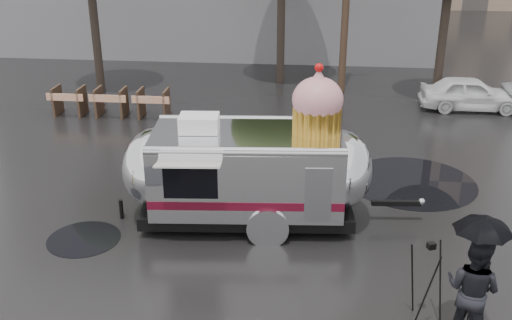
# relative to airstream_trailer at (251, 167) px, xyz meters

# --- Properties ---
(ground) EXTENTS (120.00, 120.00, 0.00)m
(ground) POSITION_rel_airstream_trailer_xyz_m (-0.09, -2.98, -1.34)
(ground) COLOR black
(ground) RESTS_ON ground
(puddles) EXTENTS (10.09, 9.70, 0.01)m
(puddles) POSITION_rel_airstream_trailer_xyz_m (2.08, 1.07, -1.33)
(puddles) COLOR black
(puddles) RESTS_ON ground
(barricade_row) EXTENTS (4.30, 0.80, 1.00)m
(barricade_row) POSITION_rel_airstream_trailer_xyz_m (-5.64, 6.98, -0.81)
(barricade_row) COLOR #473323
(barricade_row) RESTS_ON ground
(airstream_trailer) EXTENTS (7.06, 3.01, 3.81)m
(airstream_trailer) POSITION_rel_airstream_trailer_xyz_m (0.00, 0.00, 0.00)
(airstream_trailer) COLOR silver
(airstream_trailer) RESTS_ON ground
(person_right) EXTENTS (1.04, 0.98, 1.93)m
(person_right) POSITION_rel_airstream_trailer_xyz_m (4.06, -3.76, -0.37)
(person_right) COLOR black
(person_right) RESTS_ON ground
(umbrella_black) EXTENTS (1.14, 1.14, 2.32)m
(umbrella_black) POSITION_rel_airstream_trailer_xyz_m (4.06, -3.76, 0.60)
(umbrella_black) COLOR black
(umbrella_black) RESTS_ON ground
(tripod) EXTENTS (0.65, 0.62, 1.60)m
(tripod) POSITION_rel_airstream_trailer_xyz_m (3.39, -3.39, -0.37)
(tripod) COLOR black
(tripod) RESTS_ON ground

